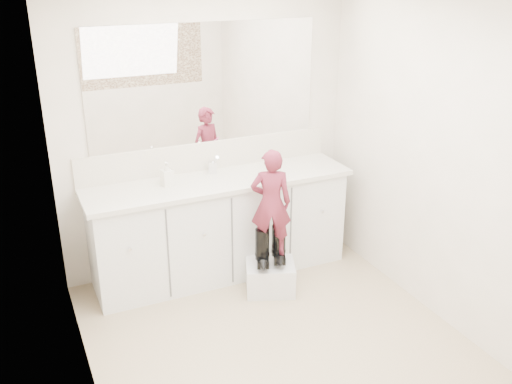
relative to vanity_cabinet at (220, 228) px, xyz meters
name	(u,v)px	position (x,y,z in m)	size (l,w,h in m)	color
floor	(283,349)	(0.00, -1.23, -0.42)	(3.00, 3.00, 0.00)	#958862
wall_back	(207,135)	(0.00, 0.27, 0.77)	(2.60, 2.60, 0.00)	beige
wall_front	(451,319)	(0.00, -2.73, 0.77)	(2.60, 2.60, 0.00)	beige
wall_left	(78,232)	(-1.30, -1.23, 0.78)	(3.00, 3.00, 0.00)	beige
wall_right	(445,167)	(1.30, -1.23, 0.78)	(3.00, 3.00, 0.00)	beige
vanity_cabinet	(220,228)	(0.00, 0.00, 0.00)	(2.20, 0.55, 0.85)	silver
countertop	(220,181)	(0.00, -0.01, 0.45)	(2.28, 0.58, 0.04)	beige
backsplash	(208,155)	(0.00, 0.26, 0.59)	(2.28, 0.03, 0.25)	beige
mirror	(205,84)	(0.00, 0.26, 1.22)	(2.00, 0.02, 1.00)	white
dot_panel	(464,221)	(0.00, -2.71, 1.22)	(2.00, 0.01, 1.20)	#472819
faucet	(213,167)	(0.00, 0.15, 0.52)	(0.08, 0.08, 0.10)	silver
cup	(272,163)	(0.52, 0.05, 0.51)	(0.10, 0.10, 0.09)	beige
soap_bottle	(167,174)	(-0.44, 0.03, 0.56)	(0.09, 0.09, 0.20)	silver
step_stool	(270,277)	(0.26, -0.48, -0.30)	(0.40, 0.33, 0.25)	silver
boot_left	(262,248)	(0.18, -0.48, 0.00)	(0.12, 0.22, 0.33)	black
boot_right	(279,244)	(0.33, -0.48, 0.00)	(0.12, 0.22, 0.33)	black
toddler	(271,203)	(0.26, -0.48, 0.38)	(0.33, 0.21, 0.90)	#A2324C
toothbrush	(279,190)	(0.33, -0.48, 0.48)	(0.01, 0.01, 0.14)	#FF63BA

